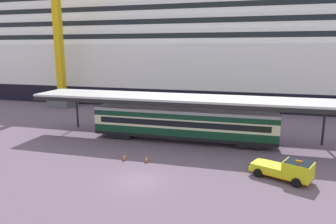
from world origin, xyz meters
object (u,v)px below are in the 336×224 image
(service_truck, at_px, (287,169))
(dockside_crane, at_px, (61,26))
(train_carriage, at_px, (183,124))
(traffic_cone_mid, at_px, (124,157))
(cruise_ship, at_px, (230,52))
(traffic_cone_near, at_px, (146,159))

(service_truck, relative_size, dockside_crane, 0.11)
(train_carriage, height_order, service_truck, train_carriage)
(service_truck, height_order, traffic_cone_mid, service_truck)
(service_truck, xyz_separation_m, traffic_cone_mid, (-15.78, 0.78, -0.62))
(service_truck, relative_size, traffic_cone_mid, 7.34)
(cruise_ship, xyz_separation_m, service_truck, (8.27, -44.36, -9.88))
(cruise_ship, xyz_separation_m, traffic_cone_near, (-5.09, -43.53, -10.54))
(service_truck, distance_m, traffic_cone_mid, 15.81)
(traffic_cone_mid, bearing_deg, train_carriage, 60.79)
(cruise_ship, bearing_deg, dockside_crane, -149.20)
(cruise_ship, bearing_deg, traffic_cone_mid, -99.77)
(service_truck, bearing_deg, train_carriage, 142.36)
(cruise_ship, height_order, traffic_cone_mid, cruise_ship)
(cruise_ship, height_order, train_carriage, cruise_ship)
(cruise_ship, xyz_separation_m, dockside_crane, (-30.87, -18.40, 4.87))
(traffic_cone_near, xyz_separation_m, dockside_crane, (-25.78, 25.13, 15.41))
(traffic_cone_near, bearing_deg, train_carriage, 75.59)
(dockside_crane, bearing_deg, service_truck, -33.56)
(train_carriage, xyz_separation_m, service_truck, (11.33, -8.74, -1.32))
(train_carriage, xyz_separation_m, dockside_crane, (-27.81, 17.22, 13.44))
(traffic_cone_mid, bearing_deg, traffic_cone_near, 1.15)
(traffic_cone_mid, bearing_deg, service_truck, -2.84)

